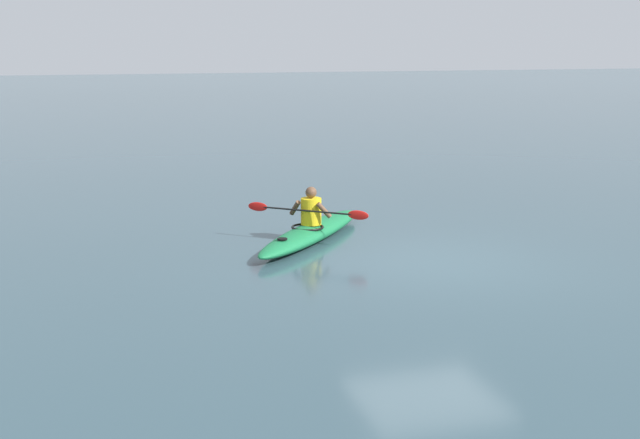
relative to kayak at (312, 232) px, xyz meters
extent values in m
plane|color=#334C56|center=(-1.52, 2.08, -0.16)|extent=(160.00, 160.00, 0.00)
ellipsoid|color=#19723F|center=(0.00, 0.00, 0.00)|extent=(3.20, 3.70, 0.32)
torus|color=black|center=(0.12, 0.14, 0.14)|extent=(0.85, 0.85, 0.04)
cylinder|color=black|center=(0.80, 0.98, 0.15)|extent=(0.18, 0.18, 0.02)
cylinder|color=yellow|center=(0.01, 0.01, 0.40)|extent=(0.38, 0.38, 0.50)
sphere|color=brown|center=(0.01, 0.01, 0.76)|extent=(0.21, 0.21, 0.21)
cylinder|color=black|center=(0.14, 0.17, 0.45)|extent=(1.58, 1.30, 0.03)
ellipsoid|color=red|center=(-0.64, 0.81, 0.45)|extent=(0.34, 0.28, 0.17)
ellipsoid|color=red|center=(0.92, -0.47, 0.45)|extent=(0.34, 0.28, 0.17)
cylinder|color=brown|center=(-0.16, 0.26, 0.46)|extent=(0.32, 0.16, 0.34)
cylinder|color=brown|center=(0.29, -0.11, 0.46)|extent=(0.20, 0.31, 0.34)
camera|label=1|loc=(4.19, 15.10, 3.56)|focal=48.24mm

